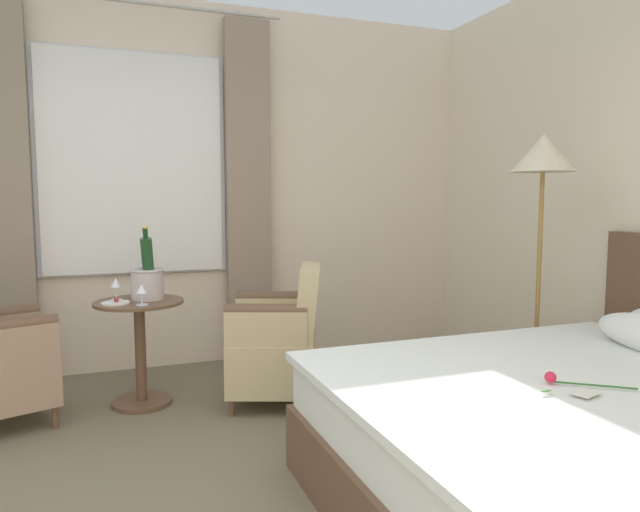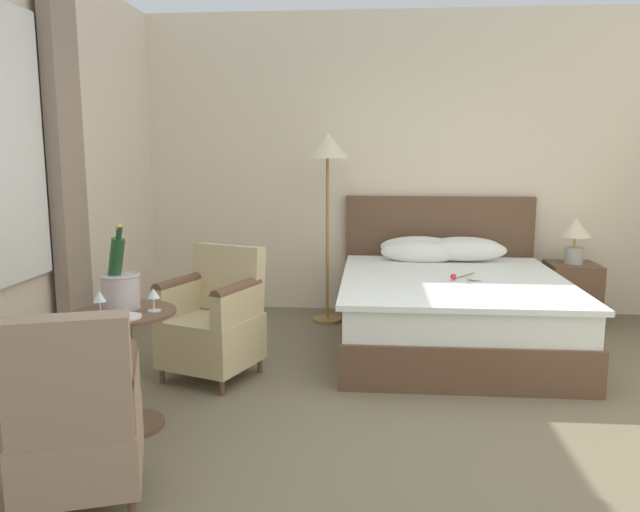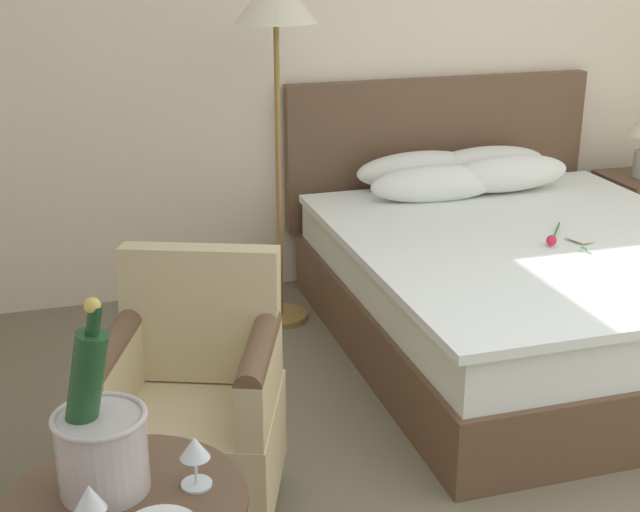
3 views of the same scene
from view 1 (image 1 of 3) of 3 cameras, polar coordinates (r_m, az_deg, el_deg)
name	(u,v)px [view 1 (image 1 of 3)]	position (r m, az deg, el deg)	size (l,w,h in m)	color
wall_window_side	(134,186)	(4.76, -18.14, 6.66)	(0.27, 5.83, 2.92)	beige
bed	(601,435)	(2.88, 26.25, -15.74)	(1.82, 2.23, 1.16)	brown
floor_lamp_brass	(543,172)	(3.87, 21.38, 7.79)	(0.40, 0.40, 1.76)	olive
side_table_round	(140,346)	(3.98, -17.53, -8.56)	(0.57, 0.57, 0.70)	brown
champagne_bucket	(147,279)	(3.95, -16.90, -2.20)	(0.22, 0.22, 0.49)	beige
wine_glass_near_bucket	(116,284)	(3.98, -19.74, -2.70)	(0.08, 0.08, 0.15)	white
wine_glass_near_edge	(142,291)	(3.74, -17.42, -3.31)	(0.08, 0.08, 0.13)	white
snack_plate	(115,303)	(3.85, -19.77, -4.41)	(0.18, 0.18, 0.04)	white
armchair_by_window	(279,343)	(3.85, -4.14, -8.67)	(0.74, 0.75, 0.93)	brown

